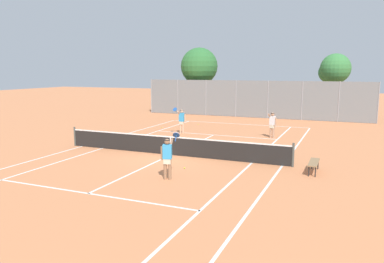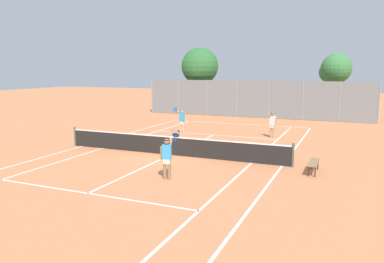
# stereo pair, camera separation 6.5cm
# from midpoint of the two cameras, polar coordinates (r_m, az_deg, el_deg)

# --- Properties ---
(ground_plane) EXTENTS (120.00, 120.00, 0.00)m
(ground_plane) POSITION_cam_midpoint_polar(r_m,az_deg,el_deg) (18.73, -3.19, -3.60)
(ground_plane) COLOR #CC7A4C
(court_line_markings) EXTENTS (11.10, 23.90, 0.01)m
(court_line_markings) POSITION_cam_midpoint_polar(r_m,az_deg,el_deg) (18.73, -3.19, -3.59)
(court_line_markings) COLOR silver
(court_line_markings) RESTS_ON ground
(tennis_net) EXTENTS (12.00, 0.10, 1.07)m
(tennis_net) POSITION_cam_midpoint_polar(r_m,az_deg,el_deg) (18.63, -3.20, -2.08)
(tennis_net) COLOR #474C47
(tennis_net) RESTS_ON ground
(player_near_side) EXTENTS (0.53, 0.84, 1.77)m
(player_near_side) POSITION_cam_midpoint_polar(r_m,az_deg,el_deg) (14.45, -3.70, -3.74)
(player_near_side) COLOR #936B4C
(player_near_side) RESTS_ON ground
(player_far_left) EXTENTS (0.65, 0.75, 1.77)m
(player_far_left) POSITION_cam_midpoint_polar(r_m,az_deg,el_deg) (24.88, -1.48, 1.80)
(player_far_left) COLOR #D8A884
(player_far_left) RESTS_ON ground
(player_far_right) EXTENTS (0.51, 0.47, 1.60)m
(player_far_right) POSITION_cam_midpoint_polar(r_m,az_deg,el_deg) (23.79, 12.26, 1.20)
(player_far_right) COLOR tan
(player_far_right) RESTS_ON ground
(loose_tennis_ball_0) EXTENTS (0.07, 0.07, 0.07)m
(loose_tennis_ball_0) POSITION_cam_midpoint_polar(r_m,az_deg,el_deg) (27.56, -4.49, 0.63)
(loose_tennis_ball_0) COLOR #D1DB33
(loose_tennis_ball_0) RESTS_ON ground
(loose_tennis_ball_1) EXTENTS (0.07, 0.07, 0.07)m
(loose_tennis_ball_1) POSITION_cam_midpoint_polar(r_m,az_deg,el_deg) (29.02, 1.06, 1.10)
(loose_tennis_ball_1) COLOR #D1DB33
(loose_tennis_ball_1) RESTS_ON ground
(loose_tennis_ball_2) EXTENTS (0.07, 0.07, 0.07)m
(loose_tennis_ball_2) POSITION_cam_midpoint_polar(r_m,az_deg,el_deg) (16.15, -1.08, -5.58)
(loose_tennis_ball_2) COLOR #D1DB33
(loose_tennis_ball_2) RESTS_ON ground
(loose_tennis_ball_3) EXTENTS (0.07, 0.07, 0.07)m
(loose_tennis_ball_3) POSITION_cam_midpoint_polar(r_m,az_deg,el_deg) (21.97, 9.16, -1.69)
(loose_tennis_ball_3) COLOR #D1DB33
(loose_tennis_ball_3) RESTS_ON ground
(courtside_bench) EXTENTS (0.36, 1.50, 0.47)m
(courtside_bench) POSITION_cam_midpoint_polar(r_m,az_deg,el_deg) (16.24, 18.15, -4.60)
(courtside_bench) COLOR olive
(courtside_bench) RESTS_ON ground
(back_fence) EXTENTS (20.35, 0.08, 3.30)m
(back_fence) POSITION_cam_midpoint_polar(r_m,az_deg,el_deg) (33.74, 9.19, 4.90)
(back_fence) COLOR gray
(back_fence) RESTS_ON ground
(tree_behind_left) EXTENTS (3.62, 3.62, 6.38)m
(tree_behind_left) POSITION_cam_midpoint_polar(r_m,az_deg,el_deg) (37.39, 1.14, 9.70)
(tree_behind_left) COLOR brown
(tree_behind_left) RESTS_ON ground
(tree_behind_right) EXTENTS (2.85, 2.71, 5.68)m
(tree_behind_right) POSITION_cam_midpoint_polar(r_m,az_deg,el_deg) (36.68, 20.94, 8.78)
(tree_behind_right) COLOR brown
(tree_behind_right) RESTS_ON ground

